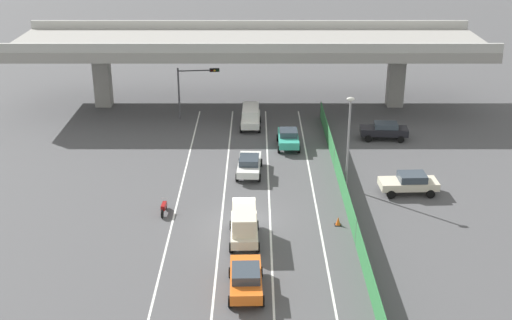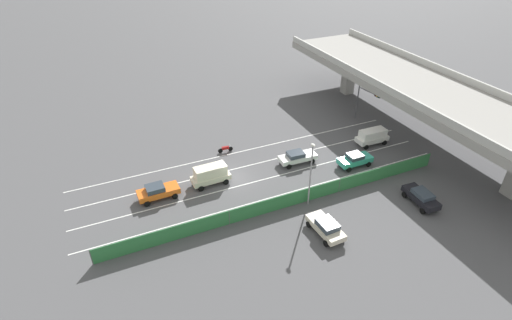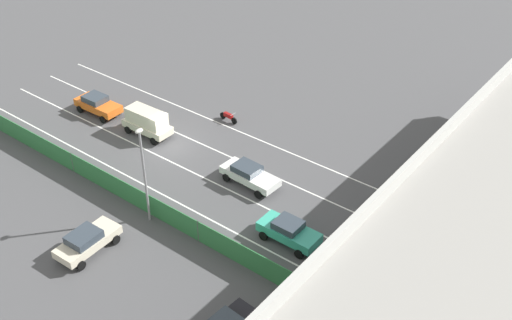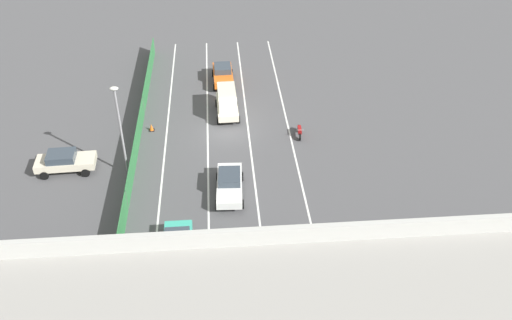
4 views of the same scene
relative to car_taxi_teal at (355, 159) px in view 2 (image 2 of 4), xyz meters
name	(u,v)px [view 2 (image 2 of 4)]	position (x,y,z in m)	size (l,w,h in m)	color
ground_plane	(232,178)	(-3.59, -14.50, -0.90)	(300.00, 300.00, 0.00)	#4C4C4F
lane_line_left_edge	(242,151)	(-8.69, -11.16, -0.90)	(0.14, 42.69, 0.01)	silver
lane_line_mid_left	(252,165)	(-5.29, -11.16, -0.90)	(0.14, 42.69, 0.01)	silver
lane_line_mid_right	(264,179)	(-1.89, -11.16, -0.90)	(0.14, 42.69, 0.01)	silver
lane_line_right_edge	(278,196)	(1.51, -11.16, -0.90)	(0.14, 42.69, 0.01)	silver
elevated_overpass	(421,90)	(-3.59, 12.19, 5.49)	(48.03, 11.95, 7.93)	gray
green_fence	(287,201)	(3.62, -11.16, -0.06)	(0.10, 38.79, 1.69)	#2D753D
car_taxi_teal	(355,159)	(0.00, 0.00, 0.00)	(1.98, 4.21, 1.64)	teal
car_van_white	(372,136)	(-3.39, 5.18, 0.29)	(2.02, 4.33, 2.09)	silver
car_van_cream	(210,174)	(-3.65, -17.03, 0.38)	(2.04, 4.42, 2.28)	beige
car_sedan_white	(297,157)	(-3.42, -6.02, -0.04)	(2.15, 4.73, 1.54)	white
car_taxi_orange	(158,191)	(-3.45, -23.07, 0.01)	(2.12, 4.46, 1.65)	orange
motorcycle	(225,149)	(-9.43, -13.10, -0.44)	(0.60, 1.95, 0.93)	black
parked_sedan_cream	(326,227)	(8.74, -9.70, -0.01)	(4.42, 2.20, 1.59)	beige
parked_sedan_dark	(421,197)	(8.90, 1.97, 0.00)	(4.40, 2.16, 1.58)	black
traffic_light	(366,98)	(-8.99, 7.88, 2.86)	(4.13, 0.67, 5.22)	#47474C
street_lamp	(311,169)	(4.07, -8.86, 3.54)	(0.60, 0.36, 7.34)	gray
traffic_cone	(251,210)	(2.78, -14.90, -0.61)	(0.47, 0.47, 0.62)	orange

